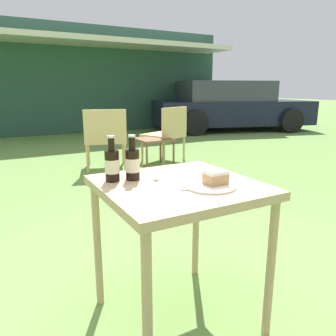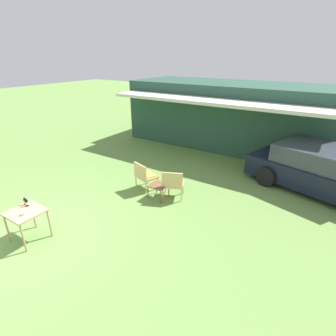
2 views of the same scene
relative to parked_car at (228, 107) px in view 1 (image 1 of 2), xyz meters
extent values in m
plane|color=#6B9347|center=(-5.28, -6.15, -0.65)|extent=(60.00, 60.00, 0.00)
cube|color=#284C3D|center=(-4.08, 2.95, 0.71)|extent=(8.84, 3.34, 2.73)
cube|color=silver|center=(-4.08, 0.68, 1.59)|extent=(8.40, 1.20, 0.12)
cube|color=black|center=(0.06, -0.02, -0.16)|extent=(4.64, 3.01, 0.64)
cube|color=#383D47|center=(-0.15, 0.04, 0.43)|extent=(2.75, 2.32, 0.53)
cylinder|color=black|center=(1.60, 0.55, -0.34)|extent=(0.66, 0.37, 0.63)
cylinder|color=black|center=(1.06, -1.32, -0.34)|extent=(0.66, 0.37, 0.63)
cylinder|color=black|center=(-0.95, 1.29, -0.34)|extent=(0.66, 0.37, 0.63)
cylinder|color=black|center=(-1.49, -0.58, -0.34)|extent=(0.66, 0.37, 0.63)
cylinder|color=tan|center=(-4.21, -2.64, -0.46)|extent=(0.04, 0.04, 0.38)
cylinder|color=tan|center=(-4.72, -2.48, -0.46)|extent=(0.04, 0.04, 0.38)
cylinder|color=tan|center=(-4.34, -3.07, -0.46)|extent=(0.04, 0.04, 0.38)
cylinder|color=tan|center=(-4.85, -2.91, -0.46)|extent=(0.04, 0.04, 0.38)
cube|color=tan|center=(-4.53, -2.77, -0.24)|extent=(0.71, 0.65, 0.06)
cube|color=tan|center=(-4.60, -2.99, 0.01)|extent=(0.57, 0.22, 0.43)
cube|color=gold|center=(-4.53, -2.77, -0.18)|extent=(0.63, 0.56, 0.05)
cylinder|color=tan|center=(-3.41, -2.46, -0.46)|extent=(0.04, 0.04, 0.38)
cylinder|color=tan|center=(-3.90, -2.68, -0.46)|extent=(0.04, 0.04, 0.38)
cylinder|color=tan|center=(-3.23, -2.87, -0.46)|extent=(0.04, 0.04, 0.38)
cylinder|color=tan|center=(-3.72, -3.08, -0.46)|extent=(0.04, 0.04, 0.38)
cube|color=tan|center=(-3.57, -2.77, -0.24)|extent=(0.74, 0.69, 0.06)
cube|color=tan|center=(-3.48, -2.98, 0.01)|extent=(0.56, 0.28, 0.43)
cube|color=brown|center=(-3.88, -3.07, -0.24)|extent=(0.49, 0.47, 0.03)
cylinder|color=brown|center=(-4.10, -3.28, -0.45)|extent=(0.03, 0.03, 0.40)
cylinder|color=brown|center=(-3.66, -3.28, -0.45)|extent=(0.03, 0.03, 0.40)
cylinder|color=brown|center=(-4.10, -2.86, -0.45)|extent=(0.03, 0.03, 0.40)
cylinder|color=brown|center=(-3.66, -2.86, -0.45)|extent=(0.03, 0.03, 0.40)
cube|color=tan|center=(-5.28, -6.15, 0.05)|extent=(0.70, 0.70, 0.04)
cylinder|color=tan|center=(-5.59, -6.45, -0.31)|extent=(0.04, 0.04, 0.69)
cylinder|color=tan|center=(-4.97, -6.45, -0.31)|extent=(0.04, 0.04, 0.69)
cylinder|color=tan|center=(-5.59, -5.84, -0.31)|extent=(0.04, 0.04, 0.69)
cylinder|color=tan|center=(-4.97, -5.84, -0.31)|extent=(0.04, 0.04, 0.69)
cylinder|color=white|center=(-5.19, -6.27, 0.08)|extent=(0.23, 0.23, 0.01)
cube|color=tan|center=(-5.16, -6.27, 0.11)|extent=(0.10, 0.07, 0.05)
cube|color=silver|center=(-5.16, -6.27, 0.14)|extent=(0.10, 0.07, 0.02)
cylinder|color=black|center=(-5.44, -5.99, 0.15)|extent=(0.07, 0.07, 0.15)
cylinder|color=black|center=(-5.44, -5.99, 0.25)|extent=(0.03, 0.03, 0.06)
cylinder|color=silver|center=(-5.44, -5.99, 0.29)|extent=(0.03, 0.03, 0.01)
cylinder|color=beige|center=(-5.44, -5.99, 0.15)|extent=(0.07, 0.07, 0.07)
cylinder|color=black|center=(-5.53, -5.97, 0.15)|extent=(0.07, 0.07, 0.15)
cylinder|color=black|center=(-5.53, -5.97, 0.25)|extent=(0.03, 0.03, 0.06)
cylinder|color=silver|center=(-5.53, -5.97, 0.29)|extent=(0.03, 0.03, 0.01)
cylinder|color=beige|center=(-5.53, -5.97, 0.15)|extent=(0.07, 0.07, 0.07)
cube|color=silver|center=(-5.24, -6.27, 0.08)|extent=(0.19, 0.04, 0.01)
cylinder|color=silver|center=(-5.35, -6.06, 0.08)|extent=(0.03, 0.03, 0.01)
camera|label=1|loc=(-6.02, -7.40, 0.50)|focal=35.00mm
camera|label=2|loc=(-0.06, -8.53, 3.20)|focal=28.00mm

